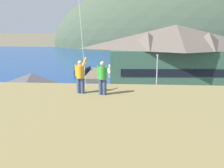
{
  "coord_description": "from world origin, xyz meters",
  "views": [
    {
      "loc": [
        1.48,
        -19.35,
        10.53
      ],
      "look_at": [
        -0.46,
        9.0,
        3.85
      ],
      "focal_mm": 40.61,
      "sensor_mm": 36.0,
      "label": 1
    }
  ],
  "objects": [
    {
      "name": "ground_plane",
      "position": [
        0.0,
        0.0,
        0.0
      ],
      "size": [
        600.0,
        600.0,
        0.0
      ],
      "primitive_type": "plane",
      "color": "#66604C"
    },
    {
      "name": "parked_car_lone_by_shed",
      "position": [
        -3.87,
        1.02,
        1.06
      ],
      "size": [
        4.35,
        2.37,
        1.82
      ],
      "color": "navy",
      "rests_on": "parking_lot_pad"
    },
    {
      "name": "parking_lot_pad",
      "position": [
        0.0,
        5.0,
        0.05
      ],
      "size": [
        40.0,
        20.0,
        0.1
      ],
      "primitive_type": "cube",
      "color": "slate",
      "rests_on": "ground"
    },
    {
      "name": "harbor_lodge",
      "position": [
        8.68,
        21.01,
        5.6
      ],
      "size": [
        21.86,
        10.09,
        10.54
      ],
      "color": "#38604C",
      "rests_on": "ground"
    },
    {
      "name": "moored_boat_outer_mooring",
      "position": [
        -2.24,
        33.86,
        0.72
      ],
      "size": [
        2.49,
        5.94,
        2.16
      ],
      "color": "silver",
      "rests_on": "ground"
    },
    {
      "name": "parking_light_pole",
      "position": [
        4.81,
        10.56,
        4.13
      ],
      "size": [
        0.24,
        0.78,
        7.0
      ],
      "color": "#ADADB2",
      "rests_on": "parking_lot_pad"
    },
    {
      "name": "storage_shed_near_lot",
      "position": [
        -9.43,
        7.83,
        2.72
      ],
      "size": [
        6.58,
        5.25,
        5.25
      ],
      "color": "beige",
      "rests_on": "ground"
    },
    {
      "name": "parked_car_front_row_red",
      "position": [
        3.88,
        1.32,
        1.06
      ],
      "size": [
        4.31,
        2.27,
        1.82
      ],
      "color": "slate",
      "rests_on": "parking_lot_pad"
    },
    {
      "name": "far_hill_west_ridge",
      "position": [
        14.26,
        121.46,
        0.0
      ],
      "size": [
        87.3,
        74.43,
        81.51
      ],
      "primitive_type": "ellipsoid",
      "color": "#42513D",
      "rests_on": "ground"
    },
    {
      "name": "person_kite_flyer",
      "position": [
        -1.05,
        -6.57,
        7.95
      ],
      "size": [
        0.57,
        0.63,
        1.86
      ],
      "color": "#384770",
      "rests_on": "grassy_hill_foreground"
    },
    {
      "name": "parked_car_back_row_left",
      "position": [
        4.84,
        6.73,
        1.06
      ],
      "size": [
        4.29,
        2.23,
        1.82
      ],
      "color": "black",
      "rests_on": "parking_lot_pad"
    },
    {
      "name": "person_companion",
      "position": [
        0.13,
        -6.78,
        7.93
      ],
      "size": [
        0.54,
        0.4,
        1.74
      ],
      "color": "#384770",
      "rests_on": "grassy_hill_foreground"
    },
    {
      "name": "wharf_dock",
      "position": [
        -5.49,
        32.59,
        0.35
      ],
      "size": [
        3.2,
        12.76,
        0.7
      ],
      "color": "#70604C",
      "rests_on": "ground"
    },
    {
      "name": "bay_water",
      "position": [
        0.0,
        60.0,
        0.01
      ],
      "size": [
        360.0,
        84.0,
        0.03
      ],
      "primitive_type": "cube",
      "color": "navy",
      "rests_on": "ground"
    },
    {
      "name": "moored_boat_wharfside",
      "position": [
        -8.93,
        36.07,
        0.72
      ],
      "size": [
        2.55,
        6.98,
        2.16
      ],
      "color": "navy",
      "rests_on": "ground"
    },
    {
      "name": "parked_car_mid_row_far",
      "position": [
        -8.97,
        -0.18,
        1.06
      ],
      "size": [
        4.29,
        2.24,
        1.82
      ],
      "color": "silver",
      "rests_on": "parking_lot_pad"
    },
    {
      "name": "far_hill_east_peak",
      "position": [
        26.31,
        114.58,
        0.0
      ],
      "size": [
        128.1,
        73.64,
        67.27
      ],
      "primitive_type": "ellipsoid",
      "color": "#42513D",
      "rests_on": "ground"
    }
  ]
}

